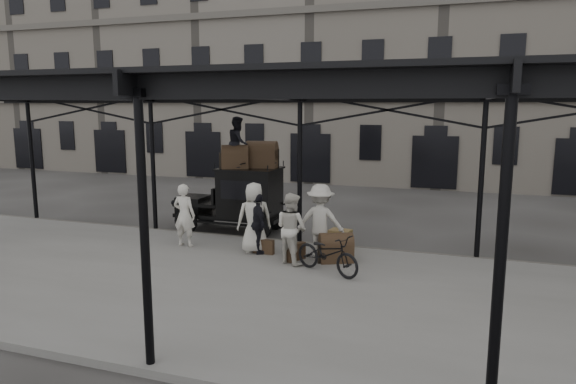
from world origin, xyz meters
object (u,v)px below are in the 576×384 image
at_px(porter_official, 258,223).
at_px(bicycle, 327,254).
at_px(taxi, 241,197).
at_px(steamer_trunk_platform, 336,250).
at_px(porter_left, 184,215).
at_px(steamer_trunk_roof_near, 235,158).

height_order(porter_official, bicycle, porter_official).
bearing_deg(porter_official, taxi, -8.49).
height_order(porter_official, steamer_trunk_platform, porter_official).
height_order(porter_left, porter_official, porter_left).
bearing_deg(steamer_trunk_roof_near, bicycle, -62.87).
bearing_deg(porter_left, taxi, -104.75).
bearing_deg(steamer_trunk_roof_near, porter_left, -126.86).
bearing_deg(taxi, porter_official, -57.35).
bearing_deg(porter_official, bicycle, -155.68).
xyz_separation_m(taxi, steamer_trunk_platform, (3.84, -2.58, -0.74)).
relative_size(porter_official, bicycle, 0.91).
xyz_separation_m(porter_left, porter_official, (2.30, -0.02, -0.07)).
distance_m(taxi, steamer_trunk_platform, 4.68).
distance_m(bicycle, steamer_trunk_platform, 1.01).
height_order(taxi, porter_official, taxi).
bearing_deg(porter_official, porter_left, 48.28).
distance_m(bicycle, steamer_trunk_roof_near, 5.48).
xyz_separation_m(steamer_trunk_roof_near, steamer_trunk_platform, (3.92, -2.33, -2.03)).
relative_size(porter_official, steamer_trunk_platform, 1.96).
xyz_separation_m(taxi, bicycle, (3.86, -3.57, -0.57)).
distance_m(porter_left, steamer_trunk_platform, 4.53).
bearing_deg(bicycle, taxi, 71.78).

